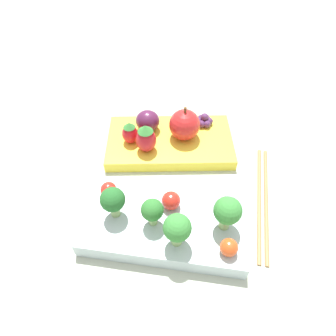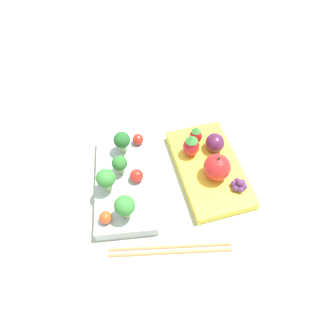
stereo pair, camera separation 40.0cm
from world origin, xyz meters
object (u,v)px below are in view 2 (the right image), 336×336
at_px(cherry_tomato_1, 138,139).
at_px(apple, 217,167).
at_px(cherry_tomato_2, 137,176).
at_px(plum, 215,143).
at_px(broccoli_floret_3, 122,141).
at_px(strawberry_0, 196,135).
at_px(strawberry_1, 191,146).
at_px(broccoli_floret_0, 125,206).
at_px(cherry_tomato_0, 106,217).
at_px(bento_box_savoury, 126,183).
at_px(broccoli_floret_2, 106,179).
at_px(broccoli_floret_1, 120,164).
at_px(chopsticks_pair, 170,249).
at_px(grape_cluster, 239,185).
at_px(bento_box_fruit, 209,168).

distance_m(cherry_tomato_1, apple, 0.17).
distance_m(cherry_tomato_2, plum, 0.17).
height_order(broccoli_floret_3, strawberry_0, broccoli_floret_3).
bearing_deg(strawberry_1, broccoli_floret_0, 128.61).
distance_m(cherry_tomato_0, cherry_tomato_1, 0.18).
bearing_deg(bento_box_savoury, apple, -97.01).
bearing_deg(broccoli_floret_3, plum, -98.46).
relative_size(cherry_tomato_1, apple, 0.37).
bearing_deg(broccoli_floret_2, broccoli_floret_1, -40.33).
distance_m(broccoli_floret_0, broccoli_floret_3, 0.14).
relative_size(strawberry_0, chopsticks_pair, 0.19).
bearing_deg(grape_cluster, strawberry_1, 35.30).
height_order(broccoli_floret_2, grape_cluster, broccoli_floret_2).
height_order(bento_box_fruit, strawberry_0, strawberry_0).
bearing_deg(cherry_tomato_2, cherry_tomato_1, -10.05).
xyz_separation_m(bento_box_savoury, apple, (-0.02, -0.17, 0.03)).
relative_size(broccoli_floret_2, strawberry_0, 1.29).
bearing_deg(broccoli_floret_2, bento_box_savoury, -66.14).
height_order(broccoli_floret_3, grape_cluster, broccoli_floret_3).
relative_size(broccoli_floret_0, strawberry_0, 1.33).
height_order(strawberry_0, strawberry_1, strawberry_1).
height_order(broccoli_floret_0, cherry_tomato_0, broccoli_floret_0).
bearing_deg(broccoli_floret_1, bento_box_fruit, -94.48).
relative_size(cherry_tomato_1, grape_cluster, 0.71).
bearing_deg(grape_cluster, bento_box_fruit, 32.55).
relative_size(broccoli_floret_3, cherry_tomato_2, 1.95).
xyz_separation_m(cherry_tomato_0, strawberry_1, (0.12, -0.18, 0.01)).
bearing_deg(broccoli_floret_0, cherry_tomato_2, -22.02).
bearing_deg(cherry_tomato_2, strawberry_1, -68.89).
xyz_separation_m(bento_box_fruit, cherry_tomato_1, (0.08, 0.13, 0.03)).
bearing_deg(plum, grape_cluster, -169.68).
height_order(broccoli_floret_0, plum, broccoli_floret_0).
height_order(broccoli_floret_1, strawberry_0, broccoli_floret_1).
xyz_separation_m(broccoli_floret_3, strawberry_0, (-0.00, -0.15, -0.02)).
bearing_deg(cherry_tomato_0, bento_box_fruit, -68.73).
bearing_deg(strawberry_1, broccoli_floret_3, 77.49).
xyz_separation_m(grape_cluster, chopsticks_pair, (-0.08, 0.15, -0.02)).
height_order(strawberry_1, chopsticks_pair, strawberry_1).
distance_m(plum, chopsticks_pair, 0.23).
height_order(broccoli_floret_2, chopsticks_pair, broccoli_floret_2).
bearing_deg(strawberry_1, plum, -87.56).
bearing_deg(grape_cluster, bento_box_savoury, 74.69).
relative_size(strawberry_1, chopsticks_pair, 0.24).
bearing_deg(strawberry_0, plum, -128.63).
distance_m(broccoli_floret_2, broccoli_floret_3, 0.09).
distance_m(bento_box_fruit, cherry_tomato_1, 0.15).
distance_m(cherry_tomato_2, chopsticks_pair, 0.15).
relative_size(broccoli_floret_0, grape_cluster, 1.71).
relative_size(broccoli_floret_2, chopsticks_pair, 0.25).
distance_m(broccoli_floret_1, chopsticks_pair, 0.18).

